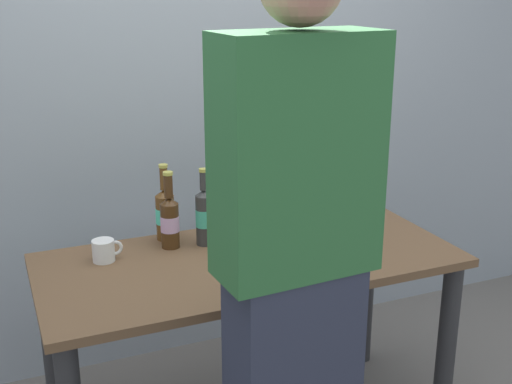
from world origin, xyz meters
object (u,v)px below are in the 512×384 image
Objects in this scene: laptop at (319,231)px; beer_bottle_green at (204,215)px; beer_bottle_amber at (165,212)px; beer_bottle_dark at (170,220)px; person_figure at (295,277)px; coffee_mug at (104,250)px.

beer_bottle_green is at bearing 159.78° from laptop.
laptop is 0.61m from beer_bottle_amber.
beer_bottle_dark is at bearing 170.18° from beer_bottle_green.
beer_bottle_green is 0.17m from beer_bottle_amber.
beer_bottle_dark is 0.82m from person_figure.
beer_bottle_green is at bearing -42.10° from beer_bottle_amber.
beer_bottle_dark is 0.16× the size of person_figure.
person_figure is at bearing -89.83° from beer_bottle_green.
beer_bottle_amber is at bearing 85.78° from beer_bottle_dark.
person_figure is at bearing -63.08° from coffee_mug.
laptop is 1.27× the size of beer_bottle_green.
laptop is at bearing -17.84° from beer_bottle_dark.
laptop is 3.47× the size of coffee_mug.
beer_bottle_amber is at bearing 153.86° from laptop.
beer_bottle_dark is (-0.13, 0.02, -0.01)m from beer_bottle_green.
laptop is at bearing -20.22° from beer_bottle_green.
beer_bottle_dark is at bearing -94.22° from beer_bottle_amber.
coffee_mug is at bearing -172.66° from beer_bottle_dark.
beer_bottle_dark is (-0.55, 0.18, 0.06)m from laptop.
beer_bottle_green is at bearing -9.82° from beer_bottle_dark.
laptop is 0.77m from person_figure.
laptop reaches higher than coffee_mug.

